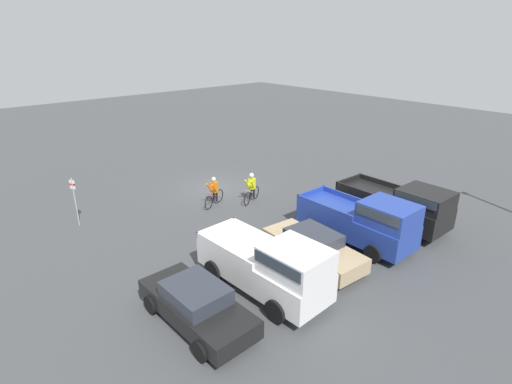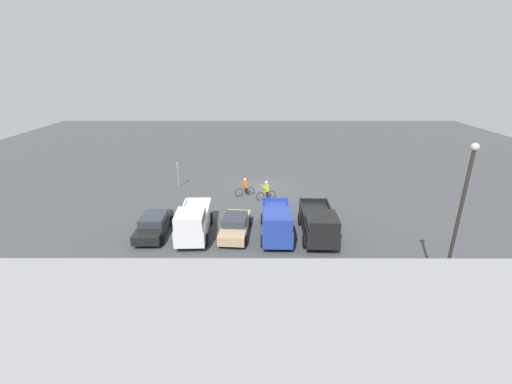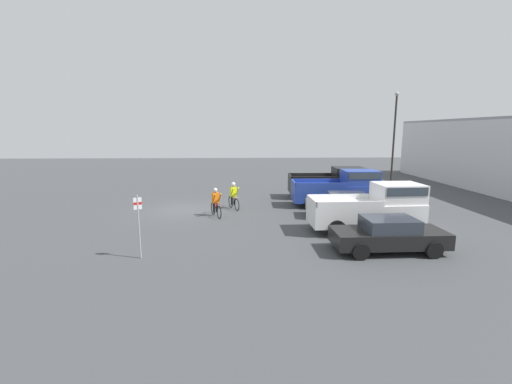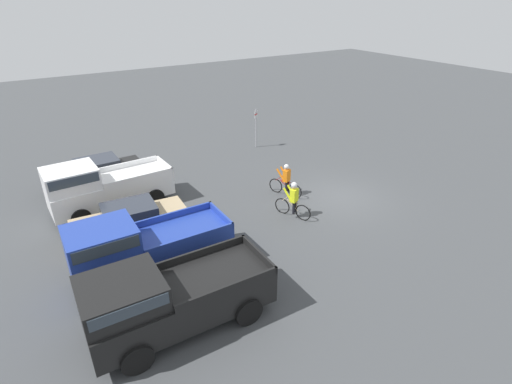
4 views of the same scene
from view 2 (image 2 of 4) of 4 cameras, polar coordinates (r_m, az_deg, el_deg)
ground_plane at (r=32.53m, az=1.08°, el=0.78°), size 80.00×80.00×0.00m
pickup_truck_0 at (r=23.16m, az=10.42°, el=-5.06°), size 2.37×5.39×2.20m
pickup_truck_1 at (r=22.91m, az=3.45°, el=-4.97°), size 2.18×5.38×2.31m
sedan_0 at (r=23.55m, az=-3.47°, el=-5.54°), size 2.16×4.61×1.37m
pickup_truck_2 at (r=23.28m, az=-10.43°, el=-4.83°), size 2.27×5.33×2.32m
sedan_1 at (r=24.56m, az=-16.67°, el=-5.24°), size 1.99×4.47×1.40m
cyclist_0 at (r=30.29m, az=-1.84°, el=0.85°), size 1.72×0.74×1.65m
cyclist_1 at (r=29.37m, az=1.72°, el=0.30°), size 1.69×0.73×1.69m
fire_lane_sign at (r=33.15m, az=-12.91°, el=3.33°), size 0.17×0.27×2.46m
lamppost at (r=17.92m, az=30.72°, el=-3.60°), size 0.36×0.36×7.99m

